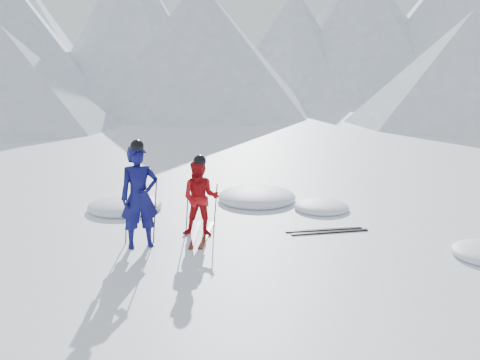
{
  "coord_description": "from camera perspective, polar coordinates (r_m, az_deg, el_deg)",
  "views": [
    {
      "loc": [
        -1.54,
        -10.03,
        3.54
      ],
      "look_at": [
        -1.45,
        0.5,
        1.1
      ],
      "focal_mm": 38.0,
      "sensor_mm": 36.0,
      "label": 1
    }
  ],
  "objects": [
    {
      "name": "ski_loose_a",
      "position": [
        11.16,
        9.41,
        -5.55
      ],
      "size": [
        1.69,
        0.34,
        0.03
      ],
      "primitive_type": "cube",
      "rotation": [
        0.0,
        0.0,
        1.72
      ],
      "color": "black",
      "rests_on": "ground"
    },
    {
      "name": "mountain_range",
      "position": [
        46.02,
        8.96,
        16.84
      ],
      "size": [
        106.15,
        62.94,
        15.53
      ],
      "color": "#B2BCD1",
      "rests_on": "ground"
    },
    {
      "name": "pole_blue_left",
      "position": [
        10.27,
        -12.64,
        -3.48
      ],
      "size": [
        0.13,
        0.09,
        1.34
      ],
      "primitive_type": "cylinder",
      "rotation": [
        0.05,
        0.08,
        0.0
      ],
      "color": "black",
      "rests_on": "ground"
    },
    {
      "name": "skier_blue",
      "position": [
        9.98,
        -11.23,
        -1.88
      ],
      "size": [
        0.86,
        0.72,
        2.02
      ],
      "primitive_type": "imported",
      "rotation": [
        0.0,
        0.0,
        0.37
      ],
      "color": "#0C0D4D",
      "rests_on": "ground"
    },
    {
      "name": "snow_lumps",
      "position": [
        12.55,
        0.69,
        -3.34
      ],
      "size": [
        9.07,
        5.71,
        0.45
      ],
      "color": "white",
      "rests_on": "ground"
    },
    {
      "name": "pole_red_right",
      "position": [
        10.72,
        -2.78,
        -3.24
      ],
      "size": [
        0.11,
        0.08,
        1.07
      ],
      "primitive_type": "cylinder",
      "rotation": [
        -0.05,
        0.08,
        0.0
      ],
      "color": "black",
      "rests_on": "ground"
    },
    {
      "name": "skier_red",
      "position": [
        10.52,
        -4.47,
        -2.07
      ],
      "size": [
        0.82,
        0.66,
        1.61
      ],
      "primitive_type": "imported",
      "rotation": [
        0.0,
        0.0,
        -0.07
      ],
      "color": "#AB0D12",
      "rests_on": "ground"
    },
    {
      "name": "pole_red_left",
      "position": [
        10.85,
        -5.93,
        -3.09
      ],
      "size": [
        0.11,
        0.09,
        1.07
      ],
      "primitive_type": "cylinder",
      "rotation": [
        0.06,
        0.08,
        0.0
      ],
      "color": "black",
      "rests_on": "ground"
    },
    {
      "name": "ski_loose_b",
      "position": [
        11.04,
        10.06,
        -5.78
      ],
      "size": [
        1.69,
        0.4,
        0.03
      ],
      "primitive_type": "cube",
      "rotation": [
        0.0,
        0.0,
        1.75
      ],
      "color": "black",
      "rests_on": "ground"
    },
    {
      "name": "ski_worn_left",
      "position": [
        10.76,
        -5.03,
        -6.13
      ],
      "size": [
        0.14,
        1.7,
        0.03
      ],
      "primitive_type": "cube",
      "rotation": [
        0.0,
        0.0,
        -0.03
      ],
      "color": "black",
      "rests_on": "ground"
    },
    {
      "name": "ground",
      "position": [
        10.74,
        7.84,
        -6.31
      ],
      "size": [
        160.0,
        160.0,
        0.0
      ],
      "primitive_type": "plane",
      "color": "white",
      "rests_on": "ground"
    },
    {
      "name": "pole_blue_right",
      "position": [
        10.27,
        -9.52,
        -3.35
      ],
      "size": [
        0.13,
        0.08,
        1.34
      ],
      "primitive_type": "cylinder",
      "rotation": [
        -0.04,
        0.08,
        0.0
      ],
      "color": "black",
      "rests_on": "ground"
    },
    {
      "name": "ski_worn_right",
      "position": [
        10.74,
        -3.75,
        -6.13
      ],
      "size": [
        0.26,
        1.7,
        0.03
      ],
      "primitive_type": "cube",
      "rotation": [
        0.0,
        0.0,
        -0.1
      ],
      "color": "black",
      "rests_on": "ground"
    }
  ]
}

